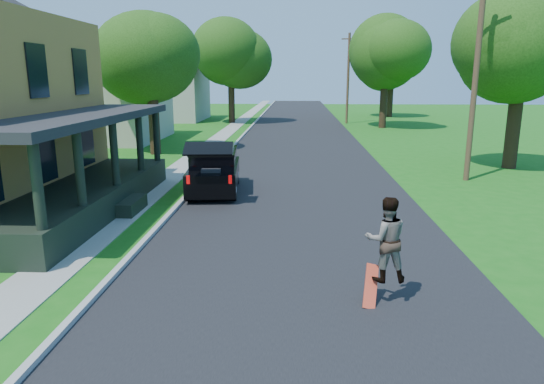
{
  "coord_description": "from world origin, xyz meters",
  "views": [
    {
      "loc": [
        -0.13,
        -8.68,
        4.23
      ],
      "look_at": [
        -0.72,
        3.0,
        1.44
      ],
      "focal_mm": 32.0,
      "sensor_mm": 36.0,
      "label": 1
    }
  ],
  "objects_px": {
    "black_suv": "(214,171)",
    "skateboarder": "(386,239)",
    "tree_right_near": "(521,44)",
    "utility_pole_near": "(477,67)"
  },
  "relations": [
    {
      "from": "black_suv",
      "to": "skateboarder",
      "type": "xyz_separation_m",
      "value": [
        4.77,
        -8.98,
        0.46
      ]
    },
    {
      "from": "black_suv",
      "to": "tree_right_near",
      "type": "height_order",
      "value": "tree_right_near"
    },
    {
      "from": "skateboarder",
      "to": "tree_right_near",
      "type": "distance_m",
      "value": 17.42
    },
    {
      "from": "utility_pole_near",
      "to": "skateboarder",
      "type": "bearing_deg",
      "value": -106.28
    },
    {
      "from": "black_suv",
      "to": "utility_pole_near",
      "type": "distance_m",
      "value": 11.19
    },
    {
      "from": "black_suv",
      "to": "tree_right_near",
      "type": "bearing_deg",
      "value": 18.18
    },
    {
      "from": "black_suv",
      "to": "utility_pole_near",
      "type": "bearing_deg",
      "value": 9.34
    },
    {
      "from": "black_suv",
      "to": "skateboarder",
      "type": "bearing_deg",
      "value": -67.07
    },
    {
      "from": "skateboarder",
      "to": "utility_pole_near",
      "type": "relative_size",
      "value": 0.18
    },
    {
      "from": "black_suv",
      "to": "tree_right_near",
      "type": "xyz_separation_m",
      "value": [
        13.15,
        5.64,
        4.87
      ]
    }
  ]
}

